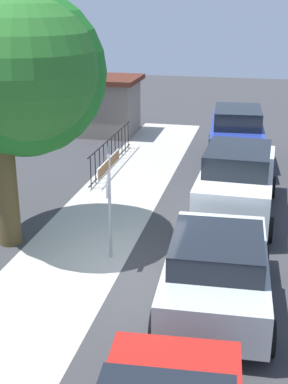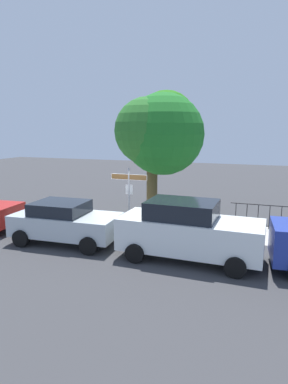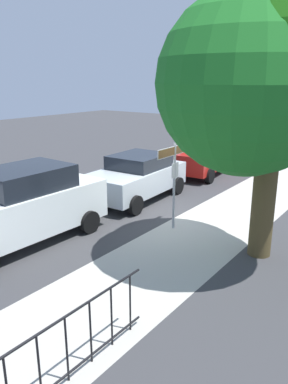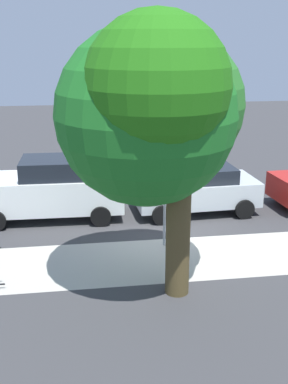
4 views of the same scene
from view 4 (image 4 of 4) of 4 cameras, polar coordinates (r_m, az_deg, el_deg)
ground_plane at (r=13.98m, az=3.49°, el=-5.61°), size 60.00×60.00×0.00m
sidewalk_strip at (r=12.56m, az=-4.37°, el=-8.47°), size 24.00×2.60×0.00m
street_sign at (r=12.91m, az=2.53°, el=1.12°), size 1.65×0.07×2.66m
shade_tree at (r=10.02m, az=1.16°, el=9.82°), size 4.16×4.18×6.16m
car_silver at (r=15.94m, az=6.38°, el=0.47°), size 4.12×2.27×1.58m
car_white at (r=15.52m, az=-11.10°, el=0.42°), size 4.72×2.17×1.98m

